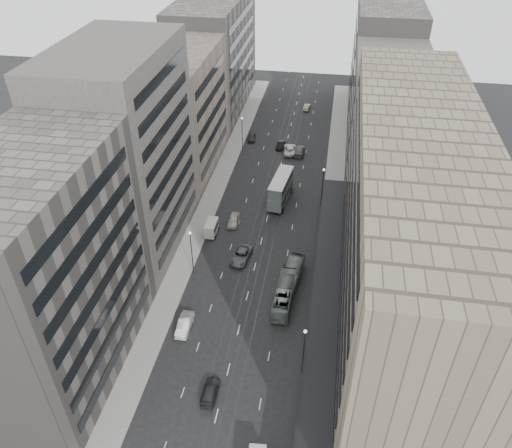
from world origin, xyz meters
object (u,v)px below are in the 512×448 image
Objects in this scene: bus_far at (290,278)px; sedan_2 at (241,256)px; bus_near at (285,293)px; panel_van at (211,228)px; double_decker at (281,188)px; sedan_1 at (185,324)px.

bus_far is 1.81× the size of sedan_2.
sedan_2 is (-8.88, 4.96, -0.65)m from bus_far.
panel_van is (-15.01, 14.59, -0.09)m from bus_near.
double_decker is at bearing -79.45° from bus_near.
bus_far is at bearing 38.48° from sedan_1.
double_decker is 16.84m from panel_van.
sedan_2 is at bearing -43.33° from bus_near.
bus_near is at bearing -74.45° from double_decker.
panel_van reaches higher than sedan_2.
double_decker is at bearing 49.71° from panel_van.
sedan_1 is (1.49, -22.61, -0.59)m from panel_van.
bus_near is at bearing -44.00° from panel_van.
bus_near reaches higher than bus_far.
sedan_1 reaches higher than sedan_2.
double_decker is (-4.62, 23.84, 1.49)m from bus_far.
sedan_1 is (-14.02, -11.52, -0.63)m from bus_far.
sedan_1 is at bearing -97.88° from double_decker.
panel_van reaches higher than sedan_1.
sedan_1 is 17.27m from sedan_2.
bus_near is 1.04× the size of bus_far.
panel_van is at bearing 144.93° from sedan_2.
sedan_2 is (-4.25, -18.88, -2.14)m from double_decker.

